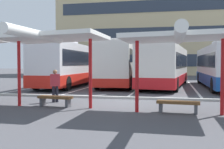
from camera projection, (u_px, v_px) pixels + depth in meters
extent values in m
plane|color=#47474C|center=(120.00, 102.00, 13.39)|extent=(160.00, 160.00, 0.00)
cube|color=#D1BC8C|center=(159.00, 13.00, 48.98)|extent=(34.12, 10.84, 21.32)
cube|color=#2D3847|center=(157.00, 60.00, 43.99)|extent=(31.39, 0.08, 1.88)
cube|color=#2D3847|center=(157.00, 33.00, 43.82)|extent=(31.39, 0.08, 1.88)
cube|color=#2D3847|center=(157.00, 6.00, 43.65)|extent=(31.39, 0.08, 1.88)
cube|color=silver|center=(71.00, 64.00, 23.25)|extent=(2.79, 11.44, 3.09)
cube|color=red|center=(71.00, 78.00, 23.30)|extent=(2.83, 11.48, 0.82)
cube|color=black|center=(71.00, 59.00, 23.23)|extent=(2.80, 10.53, 1.10)
cube|color=black|center=(89.00, 60.00, 28.79)|extent=(2.16, 0.14, 1.86)
cube|color=silver|center=(65.00, 42.00, 21.79)|extent=(1.54, 2.24, 0.36)
cylinder|color=black|center=(74.00, 77.00, 27.52)|extent=(0.33, 1.01, 1.00)
cylinder|color=black|center=(96.00, 78.00, 27.11)|extent=(0.33, 1.01, 1.00)
cylinder|color=black|center=(36.00, 83.00, 19.50)|extent=(0.33, 1.01, 1.00)
cylinder|color=black|center=(67.00, 83.00, 19.08)|extent=(0.33, 1.01, 1.00)
cube|color=silver|center=(120.00, 64.00, 23.69)|extent=(3.14, 11.11, 3.16)
cube|color=red|center=(120.00, 79.00, 23.74)|extent=(3.18, 11.16, 0.59)
cube|color=black|center=(120.00, 57.00, 23.67)|extent=(3.12, 10.24, 0.92)
cube|color=black|center=(127.00, 60.00, 29.07)|extent=(2.25, 0.20, 1.89)
cube|color=silver|center=(118.00, 42.00, 22.27)|extent=(1.65, 2.28, 0.36)
cylinder|color=black|center=(114.00, 77.00, 27.78)|extent=(0.35, 1.01, 1.00)
cylinder|color=black|center=(138.00, 77.00, 27.40)|extent=(0.35, 1.01, 1.00)
cylinder|color=black|center=(97.00, 82.00, 20.09)|extent=(0.35, 1.01, 1.00)
cylinder|color=black|center=(130.00, 83.00, 19.71)|extent=(0.35, 1.01, 1.00)
cube|color=silver|center=(166.00, 65.00, 22.53)|extent=(3.80, 12.02, 2.86)
cube|color=red|center=(166.00, 79.00, 22.58)|extent=(3.85, 12.07, 0.71)
cube|color=black|center=(166.00, 61.00, 22.52)|extent=(3.74, 11.09, 1.05)
cube|color=black|center=(174.00, 62.00, 28.10)|extent=(2.28, 0.32, 1.72)
cube|color=silver|center=(164.00, 44.00, 21.07)|extent=(1.78, 2.35, 0.36)
cylinder|color=black|center=(159.00, 78.00, 27.04)|extent=(0.40, 1.03, 1.00)
cylinder|color=black|center=(185.00, 78.00, 26.29)|extent=(0.40, 1.03, 1.00)
cylinder|color=black|center=(140.00, 84.00, 18.87)|extent=(0.40, 1.03, 1.00)
cylinder|color=black|center=(176.00, 85.00, 18.12)|extent=(0.40, 1.03, 1.00)
cube|color=silver|center=(221.00, 66.00, 21.46)|extent=(2.57, 12.03, 2.84)
cube|color=#194C9E|center=(221.00, 79.00, 21.50)|extent=(2.61, 12.07, 0.81)
cube|color=black|center=(221.00, 61.00, 21.44)|extent=(2.59, 11.07, 0.95)
cube|color=black|center=(210.00, 62.00, 27.29)|extent=(2.17, 0.10, 1.70)
cylinder|color=black|center=(199.00, 78.00, 26.05)|extent=(0.31, 1.00, 1.00)
cylinder|color=black|center=(214.00, 85.00, 17.43)|extent=(0.31, 1.00, 1.00)
cube|color=white|center=(48.00, 85.00, 23.91)|extent=(0.16, 14.00, 0.01)
cube|color=white|center=(93.00, 86.00, 23.06)|extent=(0.16, 14.00, 0.01)
cube|color=white|center=(141.00, 87.00, 22.21)|extent=(0.16, 14.00, 0.01)
cube|color=white|center=(193.00, 88.00, 21.35)|extent=(0.16, 14.00, 0.01)
cylinder|color=red|center=(19.00, 73.00, 12.29)|extent=(0.14, 0.14, 2.89)
cylinder|color=red|center=(90.00, 74.00, 11.60)|extent=(0.14, 0.14, 2.89)
cube|color=white|center=(53.00, 38.00, 11.88)|extent=(4.27, 3.28, 0.28)
cylinder|color=white|center=(37.00, 35.00, 10.43)|extent=(0.36, 4.26, 0.36)
cube|color=brown|center=(55.00, 97.00, 12.12)|extent=(1.57, 0.58, 0.10)
cube|color=#4C4C51|center=(43.00, 102.00, 12.32)|extent=(0.15, 0.35, 0.35)
cube|color=#4C4C51|center=(68.00, 103.00, 11.93)|extent=(0.15, 0.35, 0.35)
cylinder|color=red|center=(137.00, 76.00, 10.72)|extent=(0.14, 0.14, 2.76)
cylinder|color=red|center=(223.00, 77.00, 10.06)|extent=(0.14, 0.14, 2.76)
cube|color=white|center=(179.00, 37.00, 10.33)|extent=(4.10, 3.09, 0.24)
cylinder|color=white|center=(180.00, 34.00, 8.97)|extent=(0.36, 4.10, 0.36)
cube|color=brown|center=(178.00, 102.00, 10.52)|extent=(1.62, 0.55, 0.10)
cube|color=#4C4C51|center=(161.00, 108.00, 10.71)|extent=(0.15, 0.34, 0.35)
cube|color=#4C4C51|center=(196.00, 109.00, 10.34)|extent=(0.15, 0.34, 0.35)
cube|color=#ADADA8|center=(125.00, 98.00, 14.76)|extent=(44.00, 0.24, 0.12)
cylinder|color=black|center=(54.00, 94.00, 13.43)|extent=(0.14, 0.14, 0.78)
cylinder|color=black|center=(57.00, 94.00, 13.48)|extent=(0.14, 0.14, 0.78)
cube|color=#BF333F|center=(55.00, 80.00, 13.43)|extent=(0.50, 0.41, 0.58)
sphere|color=#936B4C|center=(55.00, 72.00, 13.41)|extent=(0.21, 0.21, 0.21)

